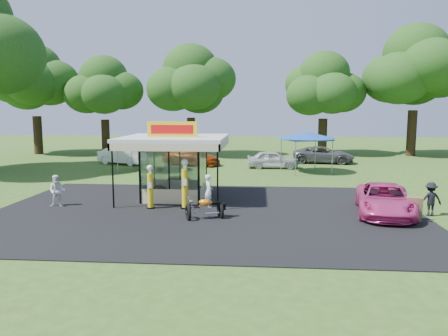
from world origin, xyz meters
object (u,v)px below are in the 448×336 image
(gas_station_kiosk, at_px, (175,166))
(spectator_east_a, at_px, (431,199))
(pink_sedan, at_px, (384,200))
(spectator_west, at_px, (57,191))
(bg_car_b, at_px, (191,157))
(gas_pump_right, at_px, (185,185))
(tent_west, at_px, (141,136))
(bg_car_a, at_px, (123,156))
(bg_car_c, at_px, (273,159))
(kiosk_car, at_px, (182,183))
(motorcycle, at_px, (207,201))
(tent_east, at_px, (306,135))
(a_frame_sign, at_px, (414,209))
(bg_car_d, at_px, (323,155))
(gas_pump_left, at_px, (150,188))

(gas_station_kiosk, relative_size, spectator_east_a, 3.49)
(pink_sedan, relative_size, spectator_east_a, 3.29)
(spectator_west, relative_size, bg_car_b, 0.31)
(gas_station_kiosk, xyz_separation_m, bg_car_b, (-1.32, 14.07, -1.04))
(gas_pump_right, bearing_deg, tent_west, 113.60)
(pink_sedan, distance_m, bg_car_a, 24.53)
(gas_station_kiosk, relative_size, bg_car_c, 1.28)
(kiosk_car, bearing_deg, bg_car_b, 6.33)
(kiosk_car, bearing_deg, gas_pump_right, -168.33)
(motorcycle, relative_size, tent_east, 0.46)
(a_frame_sign, xyz_separation_m, bg_car_d, (-0.93, 20.61, 0.18))
(spectator_west, bearing_deg, tent_east, 35.55)
(bg_car_b, bearing_deg, motorcycle, -151.66)
(gas_pump_left, bearing_deg, bg_car_d, 60.18)
(gas_pump_left, xyz_separation_m, tent_east, (8.77, 13.11, 1.79))
(pink_sedan, relative_size, spectator_west, 3.21)
(bg_car_b, bearing_deg, a_frame_sign, -128.08)
(gas_pump_left, bearing_deg, tent_east, 56.22)
(a_frame_sign, relative_size, bg_car_d, 0.21)
(gas_pump_left, relative_size, gas_pump_right, 0.89)
(bg_car_b, bearing_deg, kiosk_car, -156.37)
(spectator_east_a, bearing_deg, spectator_west, -5.97)
(gas_station_kiosk, bearing_deg, bg_car_a, 117.32)
(gas_station_kiosk, xyz_separation_m, spectator_east_a, (12.28, -2.80, -1.01))
(gas_pump_left, xyz_separation_m, kiosk_car, (0.72, 4.72, -0.56))
(spectator_west, bearing_deg, spectator_east_a, -9.65)
(gas_pump_right, xyz_separation_m, pink_sedan, (9.28, -0.44, -0.46))
(gas_pump_left, height_order, a_frame_sign, gas_pump_left)
(kiosk_car, height_order, spectator_west, spectator_west)
(spectator_east_a, xyz_separation_m, tent_east, (-4.23, 13.40, 2.06))
(gas_station_kiosk, bearing_deg, kiosk_car, 90.00)
(bg_car_b, xyz_separation_m, bg_car_d, (11.55, 2.53, 0.01))
(motorcycle, relative_size, pink_sedan, 0.40)
(motorcycle, height_order, spectator_west, motorcycle)
(gas_pump_left, xyz_separation_m, bg_car_d, (10.95, 19.11, -0.29))
(gas_pump_left, height_order, bg_car_b, gas_pump_left)
(gas_pump_right, xyz_separation_m, bg_car_c, (4.66, 15.18, -0.45))
(motorcycle, bearing_deg, gas_pump_right, 106.42)
(kiosk_car, xyz_separation_m, bg_car_c, (5.61, 10.59, 0.24))
(bg_car_a, xyz_separation_m, bg_car_b, (6.05, -0.19, -0.03))
(bg_car_a, relative_size, bg_car_c, 1.10)
(bg_car_c, xyz_separation_m, bg_car_d, (4.62, 3.80, 0.03))
(spectator_east_a, height_order, tent_west, tent_west)
(gas_pump_right, bearing_deg, gas_station_kiosk, 111.69)
(tent_east, bearing_deg, motorcycle, -111.38)
(gas_pump_left, bearing_deg, spectator_east_a, -1.26)
(spectator_east_a, distance_m, bg_car_a, 26.02)
(bg_car_a, bearing_deg, gas_pump_right, -131.73)
(gas_pump_right, bearing_deg, bg_car_d, 63.94)
(motorcycle, distance_m, spectator_east_a, 10.12)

